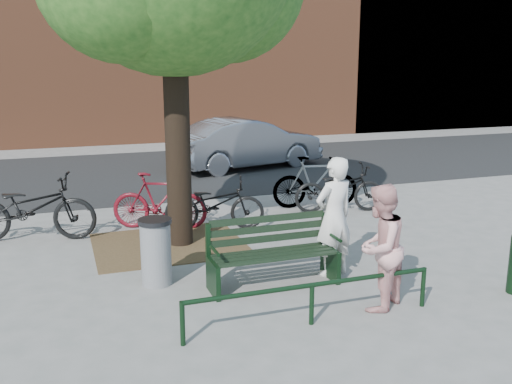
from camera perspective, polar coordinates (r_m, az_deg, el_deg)
name	(u,v)px	position (r m, az deg, el deg)	size (l,w,h in m)	color
ground	(274,286)	(7.77, 1.79, -9.38)	(90.00, 90.00, 0.00)	gray
dirt_pit	(169,244)	(9.51, -8.70, -5.20)	(2.40, 2.00, 0.02)	brown
road	(161,172)	(15.70, -9.45, 2.03)	(40.00, 7.00, 0.01)	black
park_bench	(272,250)	(7.67, 1.60, -5.87)	(1.74, 0.54, 0.97)	black
guard_railing	(312,291)	(6.60, 5.62, -9.86)	(3.06, 0.06, 0.51)	black
person_left	(334,217)	(8.00, 7.81, -2.46)	(0.61, 0.40, 1.68)	silver
person_right	(380,247)	(7.02, 12.25, -5.44)	(0.75, 0.59, 1.55)	#E29F9B
litter_bin	(156,251)	(7.80, -9.98, -5.87)	(0.45, 0.45, 0.91)	gray
bicycle_a	(31,208)	(10.22, -21.55, -1.51)	(0.74, 2.12, 1.11)	black
bicycle_b	(160,201)	(10.31, -9.61, -0.88)	(0.48, 1.71, 1.03)	#550C15
bicycle_c	(214,204)	(10.19, -4.18, -1.18)	(0.62, 1.77, 0.93)	black
bicycle_d	(315,182)	(11.72, 5.96, 1.01)	(0.50, 1.77, 1.07)	gray
bicycle_e	(340,188)	(11.44, 8.38, 0.37)	(0.64, 1.82, 0.96)	black
parked_car	(247,143)	(15.92, -0.93, 4.89)	(1.48, 4.26, 1.40)	slate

